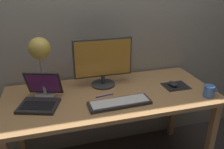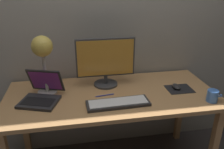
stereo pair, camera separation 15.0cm
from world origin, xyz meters
name	(u,v)px [view 1 (the left image)]	position (x,y,z in m)	size (l,w,h in m)	color
back_wall	(98,11)	(0.00, 0.40, 1.30)	(4.80, 0.06, 2.60)	#9E998E
desk	(111,103)	(0.00, 0.00, 0.66)	(1.60, 0.70, 0.74)	tan
monitor	(103,61)	(-0.02, 0.16, 0.95)	(0.47, 0.19, 0.39)	#38383A
keyboard_main	(120,103)	(0.02, -0.17, 0.75)	(0.44, 0.16, 0.03)	#28282B
laptop	(41,95)	(-0.51, 0.01, 0.80)	(0.33, 0.35, 0.21)	#28282B
desk_lamp	(40,54)	(-0.48, 0.10, 1.07)	(0.15, 0.15, 0.45)	beige
mousepad	(176,86)	(0.54, -0.02, 0.74)	(0.20, 0.16, 0.00)	black
mouse	(173,84)	(0.52, -0.01, 0.76)	(0.06, 0.10, 0.03)	#28282B
coffee_mug	(209,91)	(0.69, -0.24, 0.78)	(0.11, 0.08, 0.09)	#3F72CC
pen	(105,96)	(-0.06, -0.03, 0.74)	(0.01, 0.01, 0.14)	#2633A5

